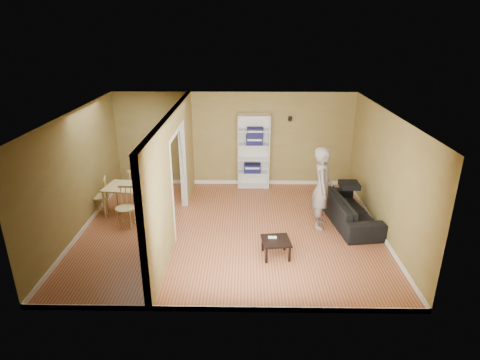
# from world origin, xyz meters

# --- Properties ---
(room_shell) EXTENTS (6.50, 6.50, 6.50)m
(room_shell) POSITION_xyz_m (0.00, 0.00, 1.30)
(room_shell) COLOR #BA683D
(room_shell) RESTS_ON ground
(partition) EXTENTS (0.22, 5.50, 2.60)m
(partition) POSITION_xyz_m (-1.20, 0.00, 1.30)
(partition) COLOR olive
(partition) RESTS_ON ground
(wall_speaker) EXTENTS (0.10, 0.10, 0.10)m
(wall_speaker) POSITION_xyz_m (1.50, 2.69, 1.90)
(wall_speaker) COLOR black
(wall_speaker) RESTS_ON room_shell
(sofa) EXTENTS (2.22, 1.19, 0.81)m
(sofa) POSITION_xyz_m (2.70, 0.41, 0.40)
(sofa) COLOR #2A2A31
(sofa) RESTS_ON ground
(person) EXTENTS (0.89, 0.75, 2.18)m
(person) POSITION_xyz_m (1.99, 0.19, 1.09)
(person) COLOR slate
(person) RESTS_ON ground
(bookshelf) EXTENTS (0.86, 0.37, 2.03)m
(bookshelf) POSITION_xyz_m (0.53, 2.61, 1.02)
(bookshelf) COLOR white
(bookshelf) RESTS_ON ground
(paper_box_navy_a) EXTENTS (0.46, 0.30, 0.23)m
(paper_box_navy_a) POSITION_xyz_m (0.50, 2.56, 0.55)
(paper_box_navy_a) COLOR navy
(paper_box_navy_a) RESTS_ON bookshelf
(paper_box_navy_b) EXTENTS (0.45, 0.29, 0.23)m
(paper_box_navy_b) POSITION_xyz_m (0.55, 2.56, 1.34)
(paper_box_navy_b) COLOR navy
(paper_box_navy_b) RESTS_ON bookshelf
(paper_box_navy_c) EXTENTS (0.44, 0.29, 0.22)m
(paper_box_navy_c) POSITION_xyz_m (0.57, 2.56, 1.56)
(paper_box_navy_c) COLOR #111851
(paper_box_navy_c) RESTS_ON bookshelf
(coffee_table) EXTENTS (0.53, 0.53, 0.36)m
(coffee_table) POSITION_xyz_m (0.92, -1.08, 0.30)
(coffee_table) COLOR black
(coffee_table) RESTS_ON ground
(game_controller) EXTENTS (0.16, 0.04, 0.03)m
(game_controller) POSITION_xyz_m (0.85, -1.01, 0.37)
(game_controller) COLOR white
(game_controller) RESTS_ON coffee_table
(dining_table) EXTENTS (1.12, 0.75, 0.70)m
(dining_table) POSITION_xyz_m (-2.41, 0.77, 0.62)
(dining_table) COLOR #E0CC7D
(dining_table) RESTS_ON ground
(chair_left) EXTENTS (0.50, 0.50, 0.90)m
(chair_left) POSITION_xyz_m (-3.16, 0.80, 0.45)
(chair_left) COLOR tan
(chair_left) RESTS_ON ground
(chair_near) EXTENTS (0.43, 0.43, 0.92)m
(chair_near) POSITION_xyz_m (-2.36, 0.13, 0.46)
(chair_near) COLOR tan
(chair_near) RESTS_ON ground
(chair_far) EXTENTS (0.44, 0.44, 0.93)m
(chair_far) POSITION_xyz_m (-2.41, 1.41, 0.46)
(chair_far) COLOR tan
(chair_far) RESTS_ON ground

